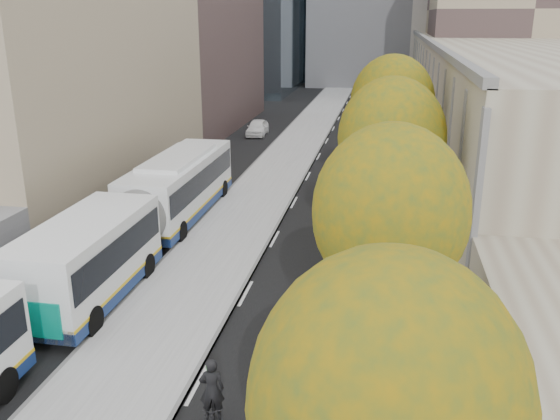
% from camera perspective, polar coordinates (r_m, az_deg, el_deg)
% --- Properties ---
extents(bus_platform, '(4.25, 150.00, 0.15)m').
position_cam_1_polar(bus_platform, '(39.25, -0.71, 3.16)').
color(bus_platform, '#A3A3A3').
rests_on(bus_platform, ground).
extents(sidewalk, '(4.75, 150.00, 0.08)m').
position_cam_1_polar(sidewalk, '(38.59, 11.04, 2.50)').
color(sidewalk, gray).
rests_on(sidewalk, ground).
extents(building_tan, '(18.00, 92.00, 8.00)m').
position_cam_1_polar(building_tan, '(67.61, 21.03, 11.69)').
color(building_tan, gray).
rests_on(building_tan, ground).
extents(bus_shelter, '(1.90, 4.40, 2.53)m').
position_cam_1_polar(bus_shelter, '(15.61, 17.77, -13.81)').
color(bus_shelter, '#383A3F').
rests_on(bus_shelter, sidewalk).
extents(tree_b, '(4.00, 4.00, 6.97)m').
position_cam_1_polar(tree_b, '(8.89, 10.25, -17.87)').
color(tree_b, '#2F2315').
rests_on(tree_b, sidewalk).
extents(tree_c, '(4.20, 4.20, 7.28)m').
position_cam_1_polar(tree_c, '(16.01, 10.57, -0.26)').
color(tree_c, '#2F2315').
rests_on(tree_c, sidewalk).
extents(tree_d, '(4.40, 4.40, 7.60)m').
position_cam_1_polar(tree_d, '(24.68, 10.68, 6.72)').
color(tree_d, '#2F2315').
rests_on(tree_d, sidewalk).
extents(tree_e, '(4.60, 4.60, 7.92)m').
position_cam_1_polar(tree_e, '(33.53, 10.74, 10.05)').
color(tree_e, '#2F2315').
rests_on(tree_e, sidewalk).
extents(bus_far, '(2.82, 19.03, 3.17)m').
position_cam_1_polar(bus_far, '(27.89, -12.54, -0.03)').
color(bus_far, white).
rests_on(bus_far, ground).
extents(cyclist, '(0.90, 1.79, 2.20)m').
position_cam_1_polar(cyclist, '(15.89, -6.52, -18.29)').
color(cyclist, black).
rests_on(cyclist, ground).
extents(distant_car, '(1.86, 4.21, 1.41)m').
position_cam_1_polar(distant_car, '(53.80, -2.20, 7.94)').
color(distant_car, white).
rests_on(distant_car, ground).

